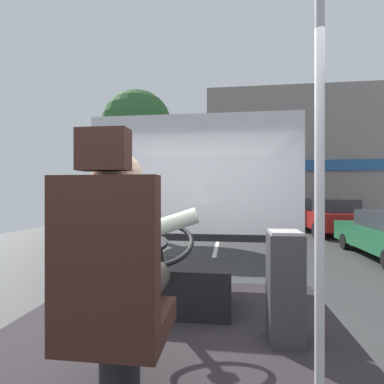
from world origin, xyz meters
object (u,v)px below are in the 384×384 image
(driver_seat, at_px, (113,296))
(fare_box, at_px, (285,286))
(handrail_pole, at_px, (320,199))
(steering_console, at_px, (169,284))
(parked_car_red, at_px, (329,216))
(bus_driver, at_px, (122,252))

(driver_seat, distance_m, fare_box, 1.24)
(driver_seat, relative_size, handrail_pole, 0.65)
(handrail_pole, distance_m, fare_box, 0.95)
(steering_console, bearing_deg, driver_seat, -90.00)
(handrail_pole, height_order, parked_car_red, handrail_pole)
(fare_box, bearing_deg, parked_car_red, 71.16)
(bus_driver, xyz_separation_m, steering_console, (0.00, 1.16, -0.52))
(bus_driver, relative_size, steering_console, 0.71)
(fare_box, xyz_separation_m, parked_car_red, (3.75, 11.00, -0.34))
(handrail_pole, relative_size, parked_car_red, 0.48)
(driver_seat, xyz_separation_m, fare_box, (0.92, 0.82, -0.17))
(handrail_pole, bearing_deg, fare_box, 92.26)
(bus_driver, distance_m, fare_box, 1.21)
(bus_driver, height_order, steering_console, bus_driver)
(bus_driver, xyz_separation_m, fare_box, (0.92, 0.71, -0.36))
(driver_seat, height_order, bus_driver, driver_seat)
(driver_seat, height_order, parked_car_red, driver_seat)
(parked_car_red, bearing_deg, handrail_pole, -107.64)
(parked_car_red, bearing_deg, steering_console, -113.88)
(handrail_pole, xyz_separation_m, fare_box, (-0.03, 0.71, -0.62))
(bus_driver, relative_size, parked_car_red, 0.19)
(bus_driver, bearing_deg, fare_box, 37.65)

